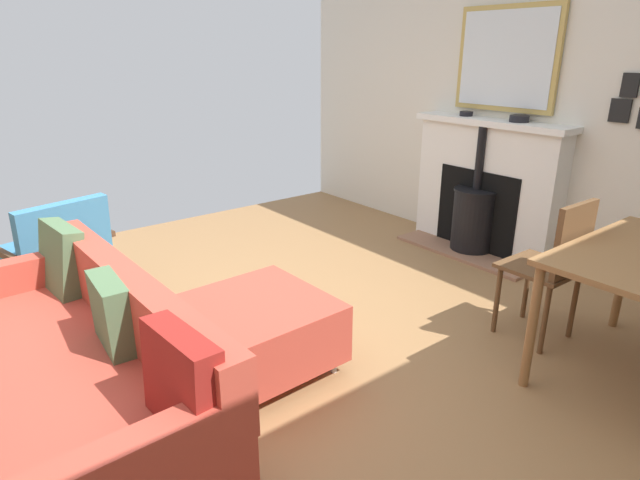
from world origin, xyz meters
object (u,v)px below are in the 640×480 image
at_px(mantel_bowl_far, 519,118).
at_px(ottoman, 263,327).
at_px(armchair_accent, 56,244).
at_px(dining_chair_near_fireplace, 555,260).
at_px(sofa, 68,375).
at_px(fireplace, 483,194).
at_px(mantel_bowl_near, 466,113).

distance_m(mantel_bowl_far, ottoman, 2.70).
distance_m(armchair_accent, dining_chair_near_fireplace, 3.21).
height_order(mantel_bowl_far, sofa, mantel_bowl_far).
height_order(ottoman, dining_chair_near_fireplace, dining_chair_near_fireplace).
relative_size(mantel_bowl_far, armchair_accent, 0.19).
bearing_deg(sofa, fireplace, -174.31).
bearing_deg(dining_chair_near_fireplace, ottoman, -28.47).
xyz_separation_m(fireplace, mantel_bowl_far, (-0.03, 0.24, 0.66)).
bearing_deg(mantel_bowl_near, sofa, 10.00).
relative_size(sofa, dining_chair_near_fireplace, 2.17).
xyz_separation_m(ottoman, armchair_accent, (0.67, -1.54, 0.19)).
distance_m(fireplace, dining_chair_near_fireplace, 1.57).
distance_m(mantel_bowl_near, dining_chair_near_fireplace, 1.91).
bearing_deg(fireplace, mantel_bowl_far, 96.40).
xyz_separation_m(fireplace, armchair_accent, (3.17, -1.15, -0.07)).
bearing_deg(armchair_accent, mantel_bowl_near, 164.66).
bearing_deg(fireplace, sofa, 5.69).
xyz_separation_m(sofa, armchair_accent, (-0.31, -1.50, 0.11)).
xyz_separation_m(mantel_bowl_near, mantel_bowl_far, (-0.00, 0.51, 0.01)).
xyz_separation_m(mantel_bowl_near, sofa, (3.51, 0.62, -0.83)).
distance_m(fireplace, mantel_bowl_near, 0.71).
xyz_separation_m(mantel_bowl_near, ottoman, (2.53, 0.66, -0.91)).
bearing_deg(armchair_accent, mantel_bowl_far, 156.57).
bearing_deg(mantel_bowl_near, armchair_accent, -15.34).
distance_m(mantel_bowl_near, armchair_accent, 3.40).
relative_size(fireplace, dining_chair_near_fireplace, 1.57).
height_order(armchair_accent, dining_chair_near_fireplace, dining_chair_near_fireplace).
bearing_deg(ottoman, armchair_accent, -66.43).
relative_size(mantel_bowl_far, dining_chair_near_fireplace, 0.17).
bearing_deg(ottoman, mantel_bowl_near, -165.28).
distance_m(fireplace, sofa, 3.51).
xyz_separation_m(sofa, ottoman, (-0.98, 0.05, -0.08)).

